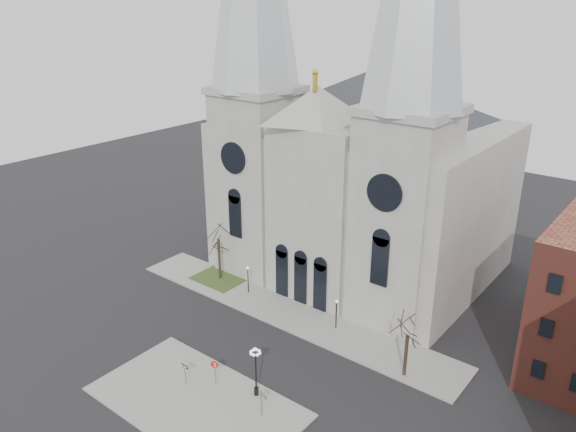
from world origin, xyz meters
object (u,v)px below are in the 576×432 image
Objects in this scene: stop_sign at (215,367)px; globe_lamp at (256,366)px; street_name_sign at (262,401)px; one_way_sign at (185,370)px.

globe_lamp is (3.82, 1.03, 1.26)m from stop_sign.
globe_lamp reaches higher than street_name_sign.
street_name_sign is (2.06, -1.65, -1.55)m from globe_lamp.
stop_sign is 4.16m from globe_lamp.
stop_sign is at bearing 33.86° from one_way_sign.
globe_lamp is at bearing 19.96° from one_way_sign.
stop_sign is 1.20× the size of one_way_sign.
street_name_sign is (7.95, 1.01, 0.07)m from one_way_sign.
globe_lamp is 3.06m from street_name_sign.
street_name_sign is at bearing -38.71° from globe_lamp.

